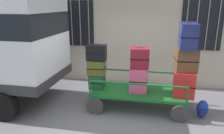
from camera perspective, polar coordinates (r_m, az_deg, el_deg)
name	(u,v)px	position (r m, az deg, el deg)	size (l,w,h in m)	color
ground_plane	(117,112)	(5.57, 1.45, -11.85)	(40.00, 40.00, 0.00)	slate
building_wall	(130,8)	(7.23, 4.90, 15.22)	(12.00, 0.38, 5.00)	#BCB29E
luggage_cart	(138,94)	(5.70, 6.93, -6.98)	(2.45, 1.20, 0.47)	#146023
cart_railing	(139,79)	(5.55, 7.08, -3.10)	(2.33, 1.07, 0.40)	#146023
suitcase_left_bottom	(97,81)	(5.78, -3.94, -3.70)	(0.37, 0.43, 0.38)	#194C28
suitcase_left_middle	(97,68)	(5.64, -4.07, -0.14)	(0.45, 0.36, 0.38)	#4C5119
suitcase_left_top	(96,53)	(5.54, -4.15, 3.81)	(0.51, 0.28, 0.42)	black
suitcase_midleft_bottom	(139,79)	(5.54, 7.06, -3.28)	(0.45, 0.46, 0.63)	#CC4C72
suitcase_midleft_middle	(139,58)	(5.38, 7.27, 2.45)	(0.50, 0.48, 0.51)	maroon
suitcase_center_bottom	(184,83)	(5.57, 18.44, -3.96)	(0.55, 0.69, 0.63)	#B21E1E
suitcase_center_middle	(186,59)	(5.45, 18.93, 1.99)	(0.53, 0.60, 0.54)	brown
suitcase_center_top	(188,35)	(5.36, 19.46, 7.86)	(0.41, 0.84, 0.58)	navy
backpack	(202,109)	(5.67, 22.77, -10.20)	(0.27, 0.22, 0.44)	navy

